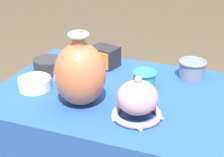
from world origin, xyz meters
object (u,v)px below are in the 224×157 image
Objects in this scene: vase_tall_bulbous at (80,73)px; pot_squat_ivory at (35,83)px; vase_dome_bell at (137,101)px; cup_wide_slate at (192,68)px; pot_squat_charcoal at (48,65)px; cup_wide_teal at (144,78)px; mosaic_tile_box at (104,57)px.

pot_squat_ivory is (-0.23, 0.04, -0.10)m from vase_tall_bulbous.
cup_wide_slate is (0.13, 0.39, -0.02)m from vase_dome_bell.
pot_squat_charcoal is 0.17m from pot_squat_ivory.
cup_wide_teal is 0.77× the size of pot_squat_charcoal.
vase_dome_bell is 1.41× the size of pot_squat_charcoal.
cup_wide_slate is (0.40, 0.01, -0.00)m from mosaic_tile_box.
pot_squat_charcoal is (-0.61, -0.16, -0.01)m from cup_wide_slate.
vase_dome_bell reaches higher than cup_wide_slate.
vase_tall_bulbous is 0.30m from cup_wide_teal.
vase_tall_bulbous is 2.10× the size of pot_squat_ivory.
vase_dome_bell is 0.41m from cup_wide_slate.
vase_dome_bell is at bearing -7.80° from pot_squat_ivory.
mosaic_tile_box is at bearing 35.85° from pot_squat_charcoal.
pot_squat_ivory is at bearing 170.21° from vase_tall_bulbous.
pot_squat_ivory is (-0.58, -0.33, -0.02)m from cup_wide_slate.
vase_dome_bell is 0.25m from cup_wide_teal.
pot_squat_charcoal is 1.01× the size of pot_squat_ivory.
pot_squat_charcoal is (-0.44, -0.01, -0.01)m from cup_wide_teal.
mosaic_tile_box is at bearing 149.46° from cup_wide_teal.
vase_tall_bulbous is 0.37m from mosaic_tile_box.
vase_tall_bulbous is 2.07× the size of pot_squat_charcoal.
vase_tall_bulbous is at bearing -133.33° from cup_wide_slate.
cup_wide_teal is (0.23, -0.14, -0.01)m from mosaic_tile_box.
pot_squat_charcoal is at bearing -130.30° from mosaic_tile_box.
pot_squat_charcoal is at bearing 141.45° from vase_tall_bulbous.
mosaic_tile_box reaches higher than pot_squat_ivory.
cup_wide_teal is (-0.17, -0.15, -0.01)m from cup_wide_slate.
mosaic_tile_box is 1.39× the size of cup_wide_teal.
cup_wide_slate is at bearing 15.77° from mosaic_tile_box.
vase_dome_bell is at bearing -25.37° from pot_squat_charcoal.
mosaic_tile_box is 0.40m from cup_wide_slate.
mosaic_tile_box is 1.06× the size of pot_squat_charcoal.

